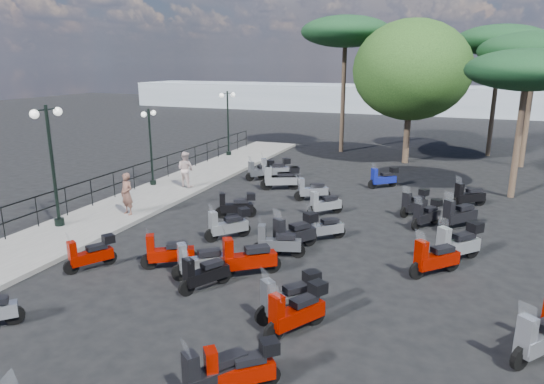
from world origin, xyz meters
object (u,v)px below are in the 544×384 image
(lamp_post_2, at_px, (228,119))
(scooter_27, at_px, (434,259))
(scooter_14, at_px, (323,228))
(scooter_28, at_px, (426,215))
(scooter_8, at_px, (204,274))
(scooter_30, at_px, (414,203))
(scooter_2, at_px, (168,253))
(pine_2, at_px, (345,32))
(scooter_18, at_px, (240,370))
(scooter_22, at_px, (458,215))
(lamp_post_0, at_px, (52,158))
(scooter_13, at_px, (247,259))
(scooter_29, at_px, (468,196))
(scooter_15, at_px, (294,234))
(scooter_10, at_px, (236,206))
(broadleaf_tree, at_px, (412,70))
(pine_0, at_px, (501,41))
(woman, at_px, (127,194))
(scooter_11, at_px, (275,169))
(pedestrian_far, at_px, (186,169))
(scooter_3, at_px, (228,225))
(scooter_9, at_px, (277,243))
(scooter_20, at_px, (289,298))
(lamp_post_1, at_px, (150,142))
(pine_3, at_px, (527,70))
(scooter_25, at_px, (540,339))
(scooter_7, at_px, (200,262))
(scooter_1, at_px, (91,254))
(scooter_4, at_px, (281,179))
(scooter_12, at_px, (217,374))
(scooter_21, at_px, (458,244))
(scooter_31, at_px, (280,179))
(scooter_17, at_px, (311,190))
(scooter_23, at_px, (383,178))
(pine_1, at_px, (536,51))
(scooter_19, at_px, (297,311))

(lamp_post_2, xyz_separation_m, scooter_27, (12.97, -13.37, -1.89))
(scooter_14, distance_m, scooter_28, 4.08)
(scooter_27, bearing_deg, scooter_8, 72.99)
(scooter_30, bearing_deg, scooter_28, 143.92)
(scooter_2, bearing_deg, pine_2, -32.67)
(scooter_18, distance_m, scooter_22, 11.43)
(lamp_post_0, distance_m, scooter_13, 8.15)
(scooter_30, bearing_deg, scooter_29, -105.02)
(scooter_15, relative_size, scooter_28, 1.16)
(scooter_8, xyz_separation_m, scooter_18, (2.59, -3.36, 0.04))
(scooter_10, distance_m, scooter_30, 6.89)
(broadleaf_tree, height_order, pine_0, broadleaf_tree)
(woman, relative_size, scooter_11, 1.07)
(pedestrian_far, relative_size, scooter_18, 1.26)
(scooter_11, xyz_separation_m, pine_0, (10.30, 10.91, 6.43))
(scooter_3, xyz_separation_m, scooter_9, (2.08, -0.85, -0.05))
(scooter_27, distance_m, scooter_28, 4.21)
(scooter_13, bearing_deg, scooter_20, -171.23)
(scooter_14, bearing_deg, scooter_13, 118.22)
(lamp_post_1, bearing_deg, scooter_20, -45.78)
(lamp_post_0, xyz_separation_m, pine_3, (15.28, 10.52, 2.85))
(scooter_13, xyz_separation_m, pine_2, (-2.10, 19.78, 7.01))
(scooter_25, bearing_deg, scooter_7, 32.47)
(lamp_post_1, height_order, scooter_14, lamp_post_1)
(scooter_1, height_order, scooter_18, scooter_18)
(scooter_11, height_order, scooter_14, scooter_11)
(lamp_post_1, xyz_separation_m, scooter_3, (6.38, -4.88, -1.68))
(scooter_4, distance_m, scooter_12, 14.45)
(scooter_21, bearing_deg, lamp_post_2, -0.39)
(scooter_8, distance_m, scooter_28, 8.85)
(scooter_31, xyz_separation_m, pine_3, (9.90, 2.56, 4.87))
(scooter_17, distance_m, scooter_30, 4.33)
(scooter_22, bearing_deg, broadleaf_tree, -35.40)
(scooter_23, distance_m, scooter_28, 5.60)
(lamp_post_2, relative_size, woman, 2.44)
(lamp_post_1, distance_m, scooter_30, 12.03)
(lamp_post_0, distance_m, scooter_15, 8.72)
(scooter_7, bearing_deg, pine_1, -68.06)
(scooter_3, bearing_deg, scooter_15, -143.32)
(scooter_12, distance_m, scooter_13, 5.04)
(scooter_8, bearing_deg, scooter_1, 28.85)
(lamp_post_0, height_order, scooter_10, lamp_post_0)
(lamp_post_2, distance_m, scooter_2, 16.80)
(scooter_28, xyz_separation_m, pine_0, (2.59, 15.76, 6.48))
(scooter_15, height_order, scooter_21, scooter_21)
(lamp_post_1, bearing_deg, woman, -70.52)
(scooter_17, bearing_deg, scooter_29, -110.98)
(scooter_11, height_order, pine_2, pine_2)
(scooter_9, bearing_deg, scooter_2, 109.26)
(scooter_18, relative_size, scooter_19, 0.84)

